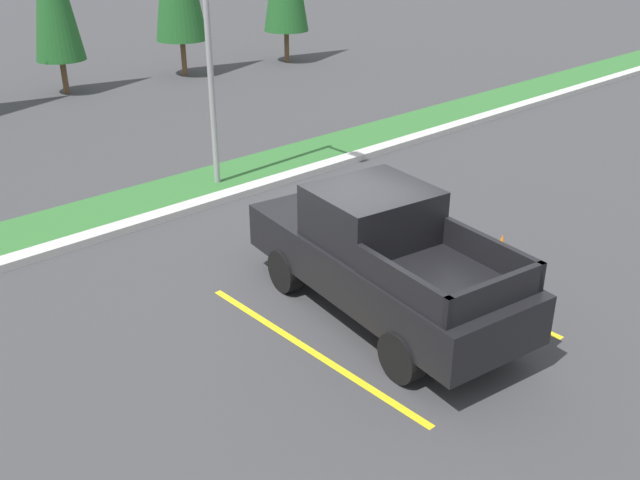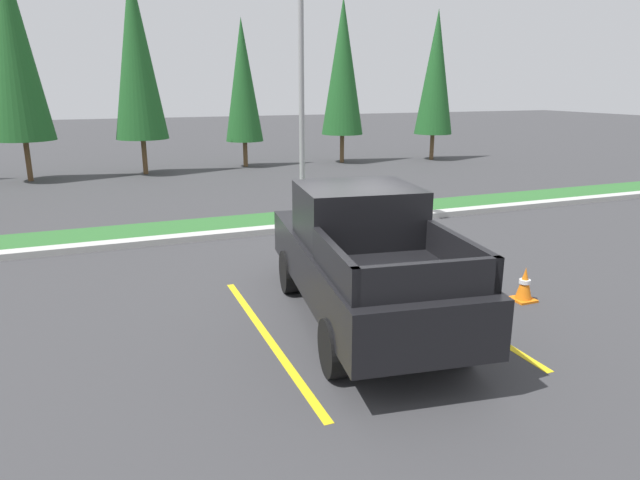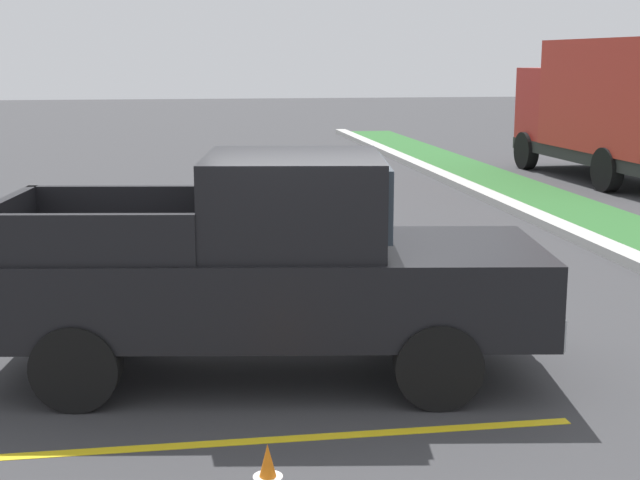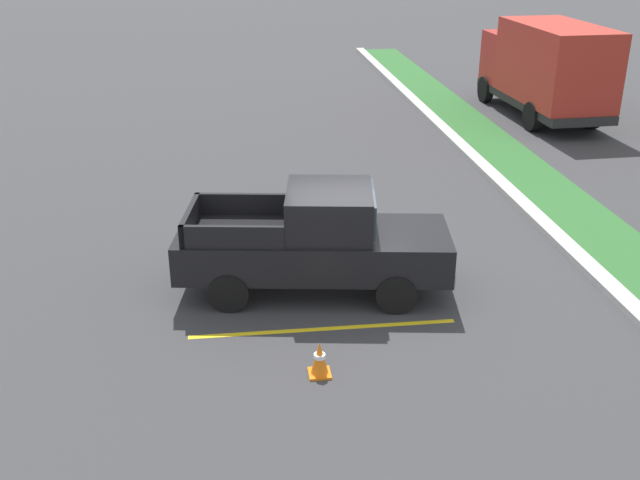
# 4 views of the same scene
# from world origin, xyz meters

# --- Properties ---
(ground_plane) EXTENTS (120.00, 120.00, 0.00)m
(ground_plane) POSITION_xyz_m (0.00, 0.00, 0.00)
(ground_plane) COLOR #38383A
(parking_line_near) EXTENTS (0.12, 4.80, 0.01)m
(parking_line_near) POSITION_xyz_m (-1.55, -0.81, 0.00)
(parking_line_near) COLOR yellow
(parking_line_near) RESTS_ON ground
(parking_line_far) EXTENTS (0.12, 4.80, 0.01)m
(parking_line_far) POSITION_xyz_m (1.55, -0.81, 0.00)
(parking_line_far) COLOR yellow
(parking_line_far) RESTS_ON ground
(curb_strip) EXTENTS (56.00, 0.40, 0.15)m
(curb_strip) POSITION_xyz_m (0.00, 5.00, 0.07)
(curb_strip) COLOR #B2B2AD
(curb_strip) RESTS_ON ground
(grass_median) EXTENTS (56.00, 1.80, 0.06)m
(grass_median) POSITION_xyz_m (0.00, 6.10, 0.03)
(grass_median) COLOR #2D662D
(grass_median) RESTS_ON ground
(pickup_truck_main) EXTENTS (2.62, 5.44, 2.10)m
(pickup_truck_main) POSITION_xyz_m (0.01, -0.76, 1.04)
(pickup_truck_main) COLOR black
(pickup_truck_main) RESTS_ON ground
(street_light) EXTENTS (0.24, 1.49, 7.04)m
(street_light) POSITION_xyz_m (1.45, 5.75, 4.07)
(street_light) COLOR gray
(street_light) RESTS_ON ground
(cypress_tree_left_inner) EXTENTS (2.26, 2.26, 8.70)m
(cypress_tree_left_inner) POSITION_xyz_m (-6.09, 16.08, 5.12)
(cypress_tree_left_inner) COLOR brown
(cypress_tree_left_inner) RESTS_ON ground
(cypress_tree_center) EXTENTS (2.11, 2.11, 8.13)m
(cypress_tree_center) POSITION_xyz_m (-1.77, 16.27, 4.79)
(cypress_tree_center) COLOR brown
(cypress_tree_center) RESTS_ON ground
(cypress_tree_right_inner) EXTENTS (1.67, 1.67, 6.44)m
(cypress_tree_right_inner) POSITION_xyz_m (2.69, 16.93, 3.79)
(cypress_tree_right_inner) COLOR brown
(cypress_tree_right_inner) RESTS_ON ground
(cypress_tree_rightmost) EXTENTS (1.94, 1.94, 7.48)m
(cypress_tree_rightmost) POSITION_xyz_m (7.36, 16.61, 4.40)
(cypress_tree_rightmost) COLOR brown
(cypress_tree_rightmost) RESTS_ON ground
(cypress_tree_far_right) EXTENTS (1.84, 1.84, 7.08)m
(cypress_tree_far_right) POSITION_xyz_m (11.97, 15.94, 4.17)
(cypress_tree_far_right) COLOR brown
(cypress_tree_far_right) RESTS_ON ground
(traffic_cone) EXTENTS (0.36, 0.36, 0.60)m
(traffic_cone) POSITION_xyz_m (2.97, -1.06, 0.29)
(traffic_cone) COLOR orange
(traffic_cone) RESTS_ON ground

